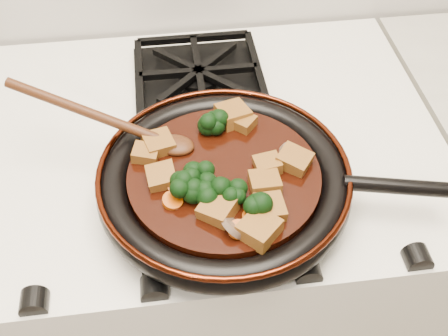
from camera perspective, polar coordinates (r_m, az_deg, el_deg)
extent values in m
cube|color=white|center=(1.27, -1.23, -11.42)|extent=(0.76, 0.60, 0.90)
cylinder|color=black|center=(0.80, 0.00, -1.81)|extent=(0.33, 0.33, 0.01)
torus|color=black|center=(0.79, 0.00, -1.38)|extent=(0.36, 0.36, 0.04)
torus|color=#441609|center=(0.78, 0.00, -0.35)|extent=(0.36, 0.36, 0.01)
cylinder|color=black|center=(0.80, 17.02, -1.79)|extent=(0.14, 0.05, 0.02)
cylinder|color=black|center=(0.79, 0.00, -1.04)|extent=(0.27, 0.27, 0.02)
cube|color=brown|center=(0.76, 4.17, -1.55)|extent=(0.04, 0.04, 0.02)
cube|color=brown|center=(0.85, 0.93, 5.44)|extent=(0.06, 0.06, 0.03)
cube|color=brown|center=(0.73, -0.63, -4.23)|extent=(0.06, 0.06, 0.03)
cube|color=brown|center=(0.79, 7.14, 0.74)|extent=(0.06, 0.06, 0.03)
cube|color=brown|center=(0.84, 1.86, 4.67)|extent=(0.05, 0.05, 0.02)
cube|color=brown|center=(0.80, -7.95, 1.42)|extent=(0.04, 0.04, 0.02)
cube|color=brown|center=(0.71, 3.60, -6.24)|extent=(0.06, 0.07, 0.03)
cube|color=brown|center=(0.81, -6.67, 2.43)|extent=(0.05, 0.05, 0.03)
cube|color=brown|center=(0.78, 4.44, 0.30)|extent=(0.04, 0.04, 0.02)
cube|color=brown|center=(0.77, -6.34, -0.94)|extent=(0.04, 0.04, 0.03)
cube|color=brown|center=(0.73, 4.65, -4.10)|extent=(0.04, 0.04, 0.02)
cylinder|color=#B74405|center=(0.76, -4.81, -1.77)|extent=(0.03, 0.03, 0.02)
cylinder|color=#B74405|center=(0.72, 2.93, -5.00)|extent=(0.03, 0.03, 0.01)
cylinder|color=#B74405|center=(0.74, -5.24, -3.32)|extent=(0.03, 0.03, 0.02)
cylinder|color=#B74405|center=(0.72, 4.28, -5.91)|extent=(0.03, 0.03, 0.01)
cylinder|color=#B74405|center=(0.71, 1.46, -6.29)|extent=(0.03, 0.03, 0.02)
cylinder|color=brown|center=(0.80, 6.69, 1.59)|extent=(0.04, 0.04, 0.02)
cylinder|color=brown|center=(0.80, 6.93, 1.15)|extent=(0.05, 0.05, 0.03)
cylinder|color=brown|center=(0.71, 1.02, -6.06)|extent=(0.04, 0.05, 0.03)
ellipsoid|color=#42200E|center=(0.81, -4.97, 2.34)|extent=(0.07, 0.06, 0.02)
cylinder|color=#42200E|center=(0.83, -13.29, 5.39)|extent=(0.02, 0.02, 0.26)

